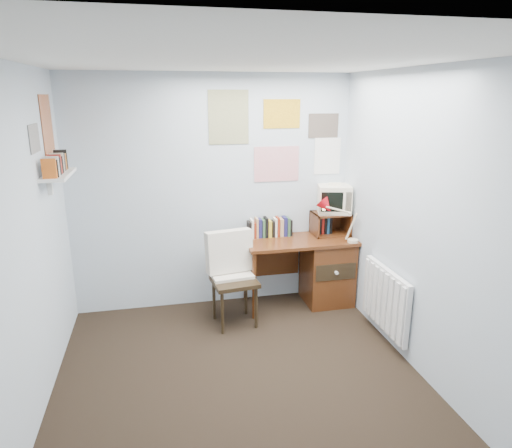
{
  "coord_description": "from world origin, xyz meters",
  "views": [
    {
      "loc": [
        -0.58,
        -3.03,
        2.29
      ],
      "look_at": [
        0.31,
        1.0,
        1.11
      ],
      "focal_mm": 32.0,
      "sensor_mm": 36.0,
      "label": 1
    }
  ],
  "objects": [
    {
      "name": "posters_back",
      "position": [
        0.7,
        1.74,
        1.85
      ],
      "size": [
        1.2,
        0.01,
        0.9
      ],
      "primitive_type": "cube",
      "color": "white",
      "rests_on": "back_wall"
    },
    {
      "name": "back_wall",
      "position": [
        0.0,
        1.75,
        1.25
      ],
      "size": [
        3.0,
        0.02,
        2.5
      ],
      "primitive_type": "cube",
      "color": "#ADBBC6",
      "rests_on": "ground"
    },
    {
      "name": "left_wall",
      "position": [
        -1.5,
        0.0,
        1.25
      ],
      "size": [
        0.02,
        3.5,
        2.5
      ],
      "primitive_type": "cube",
      "color": "#ADBBC6",
      "rests_on": "ground"
    },
    {
      "name": "desk_chair",
      "position": [
        0.12,
        1.18,
        0.46
      ],
      "size": [
        0.52,
        0.51,
        0.92
      ],
      "primitive_type": "cube",
      "rotation": [
        0.0,
        0.0,
        0.12
      ],
      "color": "black",
      "rests_on": "ground"
    },
    {
      "name": "right_wall",
      "position": [
        1.5,
        0.0,
        1.25
      ],
      "size": [
        0.02,
        3.5,
        2.5
      ],
      "primitive_type": "cube",
      "color": "#ADBBC6",
      "rests_on": "ground"
    },
    {
      "name": "radiator",
      "position": [
        1.46,
        0.55,
        0.42
      ],
      "size": [
        0.09,
        0.8,
        0.6
      ],
      "primitive_type": "cube",
      "color": "white",
      "rests_on": "right_wall"
    },
    {
      "name": "crt_tv",
      "position": [
        1.33,
        1.61,
        1.18
      ],
      "size": [
        0.42,
        0.4,
        0.33
      ],
      "primitive_type": "cube",
      "rotation": [
        0.0,
        0.0,
        -0.25
      ],
      "color": "#F0E5C9",
      "rests_on": "tv_riser"
    },
    {
      "name": "ground",
      "position": [
        0.0,
        0.0,
        0.0
      ],
      "size": [
        3.5,
        3.5,
        0.0
      ],
      "primitive_type": "plane",
      "color": "black",
      "rests_on": "ground"
    },
    {
      "name": "wall_shelf",
      "position": [
        -1.4,
        1.1,
        1.62
      ],
      "size": [
        0.2,
        0.62,
        0.24
      ],
      "primitive_type": "cube",
      "color": "white",
      "rests_on": "left_wall"
    },
    {
      "name": "book_row",
      "position": [
        0.66,
        1.66,
        0.87
      ],
      "size": [
        0.6,
        0.14,
        0.22
      ],
      "primitive_type": "cube",
      "color": "#5D2E15",
      "rests_on": "desk"
    },
    {
      "name": "ceiling",
      "position": [
        0.0,
        0.0,
        2.5
      ],
      "size": [
        3.0,
        3.5,
        0.02
      ],
      "primitive_type": "cube",
      "color": "white",
      "rests_on": "back_wall"
    },
    {
      "name": "posters_left",
      "position": [
        -1.49,
        1.1,
        2.0
      ],
      "size": [
        0.01,
        0.7,
        0.6
      ],
      "primitive_type": "cube",
      "color": "white",
      "rests_on": "left_wall"
    },
    {
      "name": "desk",
      "position": [
        1.17,
        1.48,
        0.41
      ],
      "size": [
        1.2,
        0.55,
        0.76
      ],
      "color": "#5D2E15",
      "rests_on": "ground"
    },
    {
      "name": "tv_riser",
      "position": [
        1.29,
        1.59,
        0.89
      ],
      "size": [
        0.4,
        0.3,
        0.25
      ],
      "primitive_type": "cube",
      "color": "#5D2E15",
      "rests_on": "desk"
    },
    {
      "name": "desk_lamp",
      "position": [
        1.42,
        1.26,
        0.97
      ],
      "size": [
        0.35,
        0.33,
        0.42
      ],
      "primitive_type": "cube",
      "rotation": [
        0.0,
        0.0,
        0.31
      ],
      "color": "red",
      "rests_on": "desk"
    }
  ]
}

